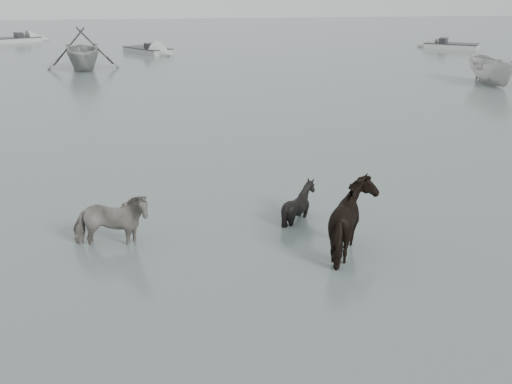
# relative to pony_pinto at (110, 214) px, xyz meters

# --- Properties ---
(ground) EXTENTS (140.00, 140.00, 0.00)m
(ground) POSITION_rel_pony_pinto_xyz_m (3.74, -0.14, -0.67)
(ground) COLOR #52615B
(ground) RESTS_ON ground
(pony_pinto) EXTENTS (1.65, 0.88, 1.34)m
(pony_pinto) POSITION_rel_pony_pinto_xyz_m (0.00, 0.00, 0.00)
(pony_pinto) COLOR black
(pony_pinto) RESTS_ON ground
(pony_dark) EXTENTS (1.41, 1.63, 1.59)m
(pony_dark) POSITION_rel_pony_pinto_xyz_m (4.74, -0.96, 0.12)
(pony_dark) COLOR black
(pony_dark) RESTS_ON ground
(pony_black) EXTENTS (1.19, 1.09, 1.19)m
(pony_black) POSITION_rel_pony_pinto_xyz_m (4.00, 1.00, -0.08)
(pony_black) COLOR black
(pony_black) RESTS_ON ground
(rowboat_trail) EXTENTS (4.83, 5.37, 2.52)m
(rowboat_trail) POSITION_rel_pony_pinto_xyz_m (-3.61, 25.86, 0.59)
(rowboat_trail) COLOR gray
(rowboat_trail) RESTS_ON ground
(boat_small) EXTENTS (1.49, 3.96, 1.53)m
(boat_small) POSITION_rel_pony_pinto_xyz_m (17.01, 17.76, 0.09)
(boat_small) COLOR #BBBBB6
(boat_small) RESTS_ON ground
(skiff_mid) EXTENTS (4.37, 5.19, 0.75)m
(skiff_mid) POSITION_rel_pony_pinto_xyz_m (-0.19, 33.37, -0.29)
(skiff_mid) COLOR #9A9C9A
(skiff_mid) RESTS_ON ground
(skiff_star) EXTENTS (5.20, 4.18, 0.75)m
(skiff_star) POSITION_rel_pony_pinto_xyz_m (21.80, 33.44, -0.29)
(skiff_star) COLOR #B5B6B1
(skiff_star) RESTS_ON ground
(skiff_far) EXTENTS (6.61, 4.57, 0.75)m
(skiff_far) POSITION_rel_pony_pinto_xyz_m (-11.34, 42.18, -0.29)
(skiff_far) COLOR #AAADAA
(skiff_far) RESTS_ON ground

